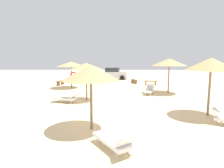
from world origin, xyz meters
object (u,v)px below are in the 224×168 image
at_px(parasol_1, 169,62).
at_px(bench_1, 60,82).
at_px(parasol_3, 86,66).
at_px(parasol_5, 71,64).
at_px(lounger_2, 114,140).
at_px(lounger_1, 149,90).
at_px(bench_0, 151,82).
at_px(parked_car, 114,74).
at_px(parasol_2, 91,73).
at_px(parasol_0, 211,64).
at_px(bench_2, 134,80).
at_px(lounger_3, 65,98).

xyz_separation_m(parasol_1, bench_1, (-11.07, 5.11, -2.39)).
relative_size(parasol_3, parasol_5, 0.93).
xyz_separation_m(parasol_3, lounger_2, (1.99, -7.52, -2.16)).
relative_size(parasol_5, lounger_1, 1.48).
xyz_separation_m(parasol_5, bench_0, (8.71, 2.27, -2.11)).
relative_size(parasol_3, parked_car, 0.64).
relative_size(lounger_1, bench_1, 1.29).
bearing_deg(parasol_2, parasol_5, 106.43).
xyz_separation_m(lounger_1, lounger_2, (-3.08, -10.09, 0.01)).
bearing_deg(parked_car, lounger_2, -90.06).
bearing_deg(parasol_1, lounger_1, -166.22).
distance_m(lounger_1, bench_1, 10.82).
distance_m(parasol_0, parked_car, 18.90).
relative_size(parasol_0, parasol_1, 1.01).
xyz_separation_m(parasol_2, bench_2, (3.54, 15.33, -2.09)).
relative_size(parasol_1, bench_2, 1.97).
distance_m(parasol_3, bench_1, 9.39).
relative_size(lounger_2, lounger_3, 0.95).
bearing_deg(bench_0, lounger_2, -105.35).
bearing_deg(bench_0, parasol_1, -83.95).
xyz_separation_m(parasol_0, parasol_2, (-6.02, -1.95, -0.32)).
xyz_separation_m(parasol_0, bench_1, (-11.24, 11.84, -2.41)).
distance_m(parasol_1, parasol_2, 10.47).
height_order(parasol_0, lounger_1, parasol_0).
bearing_deg(lounger_1, lounger_3, -152.98).
bearing_deg(lounger_2, parasol_2, 117.97).
xyz_separation_m(parasol_2, parked_car, (1.01, 20.06, -1.62)).
bearing_deg(parasol_5, lounger_3, -81.28).
height_order(parasol_0, parasol_2, parasol_0).
bearing_deg(bench_0, parasol_5, -165.41).
bearing_deg(bench_2, lounger_1, -85.72).
bearing_deg(parasol_5, bench_0, 14.59).
height_order(parasol_3, lounger_1, parasol_3).
distance_m(lounger_2, bench_0, 16.30).
height_order(parasol_0, bench_2, parasol_0).
bearing_deg(parked_car, parasol_1, -66.97).
relative_size(parasol_3, lounger_1, 1.37).
bearing_deg(parasol_3, lounger_3, -152.39).
height_order(bench_0, parked_car, parked_car).
bearing_deg(parked_car, bench_0, -55.33).
height_order(parasol_2, bench_2, parasol_2).
xyz_separation_m(parasol_3, bench_0, (6.31, 8.19, -2.14)).
bearing_deg(bench_1, parasol_2, -69.26).
height_order(bench_0, bench_2, same).
bearing_deg(parasol_1, bench_0, 96.05).
bearing_deg(parasol_1, bench_1, 155.21).
distance_m(lounger_1, bench_2, 7.11).
height_order(parasol_1, parasol_2, parasol_1).
relative_size(parasol_5, parked_car, 0.70).
bearing_deg(bench_1, parasol_3, -62.57).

